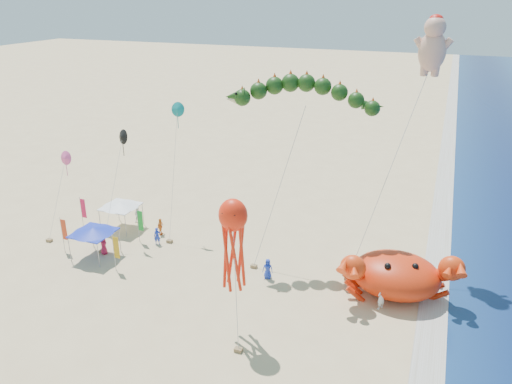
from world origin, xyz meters
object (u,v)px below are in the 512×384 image
cherub_kite (433,45)px  canopy_blue (93,231)px  octopus_kite (233,238)px  canopy_white (120,205)px  dragon_kite (304,98)px  crab_inflatable (396,274)px

cherub_kite → canopy_blue: size_ratio=5.65×
cherub_kite → octopus_kite: (-9.71, -15.37, -10.48)m
canopy_white → dragon_kite: bearing=5.1°
dragon_kite → canopy_white: dragon_kite is taller
cherub_kite → canopy_blue: 30.64m
octopus_kite → canopy_blue: 16.19m
dragon_kite → cherub_kite: size_ratio=0.76×
canopy_blue → canopy_white: size_ratio=1.02×
octopus_kite → dragon_kite: bearing=85.1°
dragon_kite → canopy_blue: (-15.86, -6.91, -10.93)m
crab_inflatable → dragon_kite: bearing=156.8°
dragon_kite → canopy_blue: bearing=-156.5°
octopus_kite → crab_inflatable: bearing=40.1°
cherub_kite → canopy_white: 30.13m
dragon_kite → octopus_kite: bearing=-94.9°
crab_inflatable → canopy_white: bearing=175.3°
cherub_kite → canopy_white: size_ratio=5.75×
octopus_kite → canopy_white: octopus_kite is taller
octopus_kite → canopy_white: bearing=147.8°
canopy_blue → cherub_kite: bearing=23.5°
cherub_kite → canopy_white: (-25.68, -5.30, -14.85)m
canopy_blue → canopy_white: bearing=101.6°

